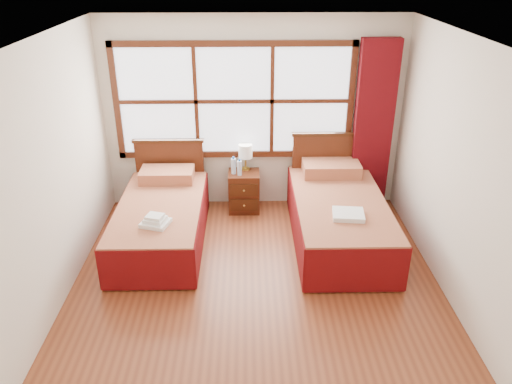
{
  "coord_description": "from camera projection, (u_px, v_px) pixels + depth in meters",
  "views": [
    {
      "loc": [
        -0.09,
        -4.22,
        3.29
      ],
      "look_at": [
        0.01,
        0.7,
        0.9
      ],
      "focal_mm": 35.0,
      "sensor_mm": 36.0,
      "label": 1
    }
  ],
  "objects": [
    {
      "name": "wall_back",
      "position": [
        253.0,
        115.0,
        6.69
      ],
      "size": [
        4.0,
        0.0,
        4.0
      ],
      "primitive_type": "plane",
      "rotation": [
        1.57,
        0.0,
        0.0
      ],
      "color": "silver",
      "rests_on": "floor"
    },
    {
      "name": "nightstand",
      "position": [
        244.0,
        191.0,
        6.9
      ],
      "size": [
        0.42,
        0.42,
        0.56
      ],
      "color": "#481F0F",
      "rests_on": "floor"
    },
    {
      "name": "curtain",
      "position": [
        373.0,
        127.0,
        6.65
      ],
      "size": [
        0.5,
        0.16,
        2.3
      ],
      "primitive_type": "cube",
      "color": "#5B090E",
      "rests_on": "wall_back"
    },
    {
      "name": "bottle_near",
      "position": [
        234.0,
        166.0,
        6.71
      ],
      "size": [
        0.06,
        0.06,
        0.24
      ],
      "color": "silver",
      "rests_on": "nightstand"
    },
    {
      "name": "towels_left",
      "position": [
        155.0,
        221.0,
        5.54
      ],
      "size": [
        0.36,
        0.33,
        0.12
      ],
      "rotation": [
        0.0,
        0.0,
        -0.31
      ],
      "color": "white",
      "rests_on": "bed_left"
    },
    {
      "name": "wall_left",
      "position": [
        41.0,
        188.0,
        4.63
      ],
      "size": [
        0.0,
        4.5,
        4.5
      ],
      "primitive_type": "plane",
      "rotation": [
        1.57,
        0.0,
        1.57
      ],
      "color": "silver",
      "rests_on": "floor"
    },
    {
      "name": "lamp",
      "position": [
        245.0,
        152.0,
        6.77
      ],
      "size": [
        0.19,
        0.19,
        0.36
      ],
      "color": "gold",
      "rests_on": "nightstand"
    },
    {
      "name": "bottle_far",
      "position": [
        240.0,
        168.0,
        6.67
      ],
      "size": [
        0.06,
        0.06,
        0.23
      ],
      "color": "silver",
      "rests_on": "nightstand"
    },
    {
      "name": "bed_left",
      "position": [
        162.0,
        219.0,
        6.16
      ],
      "size": [
        1.03,
        2.05,
        1.0
      ],
      "color": "#3B1C0C",
      "rests_on": "floor"
    },
    {
      "name": "floor",
      "position": [
        256.0,
        298.0,
        5.23
      ],
      "size": [
        4.5,
        4.5,
        0.0
      ],
      "primitive_type": "plane",
      "color": "brown",
      "rests_on": "ground"
    },
    {
      "name": "wall_right",
      "position": [
        468.0,
        185.0,
        4.7
      ],
      "size": [
        0.0,
        4.5,
        4.5
      ],
      "primitive_type": "plane",
      "rotation": [
        1.57,
        0.0,
        -1.57
      ],
      "color": "silver",
      "rests_on": "floor"
    },
    {
      "name": "bed_right",
      "position": [
        338.0,
        215.0,
        6.18
      ],
      "size": [
        1.11,
        2.15,
        1.08
      ],
      "color": "#3B1C0C",
      "rests_on": "floor"
    },
    {
      "name": "ceiling",
      "position": [
        257.0,
        43.0,
        4.1
      ],
      "size": [
        4.5,
        4.5,
        0.0
      ],
      "primitive_type": "plane",
      "rotation": [
        3.14,
        0.0,
        0.0
      ],
      "color": "white",
      "rests_on": "wall_back"
    },
    {
      "name": "towels_right",
      "position": [
        348.0,
        214.0,
        5.63
      ],
      "size": [
        0.38,
        0.34,
        0.05
      ],
      "rotation": [
        0.0,
        0.0,
        -0.11
      ],
      "color": "white",
      "rests_on": "bed_right"
    },
    {
      "name": "window",
      "position": [
        234.0,
        101.0,
        6.56
      ],
      "size": [
        3.16,
        0.06,
        1.56
      ],
      "color": "white",
      "rests_on": "wall_back"
    }
  ]
}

